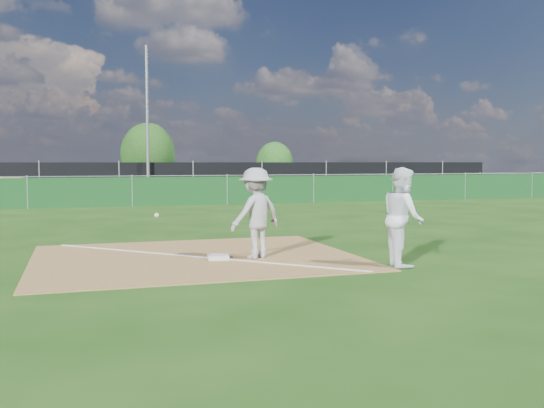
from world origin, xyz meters
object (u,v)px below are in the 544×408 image
at_px(first_base, 218,257).
at_px(car_left, 8,182).
at_px(tree_mid, 148,154).
at_px(tree_right, 275,163).
at_px(car_mid, 92,180).
at_px(car_right, 168,181).
at_px(runner, 403,217).
at_px(light_pole, 147,121).
at_px(play_at_first, 256,213).

distance_m(first_base, car_left, 27.18).
xyz_separation_m(tree_mid, tree_right, (9.43, -1.02, -0.68)).
height_order(car_left, car_mid, car_mid).
bearing_deg(tree_right, tree_mid, 173.82).
distance_m(car_right, tree_mid, 7.51).
height_order(first_base, runner, runner).
bearing_deg(car_left, tree_mid, -68.87).
distance_m(runner, car_right, 28.40).
bearing_deg(light_pole, first_base, -92.99).
height_order(tree_mid, tree_right, tree_mid).
bearing_deg(runner, tree_right, -0.81).
xyz_separation_m(first_base, car_left, (-6.22, 26.45, 0.61)).
relative_size(first_base, play_at_first, 0.15).
bearing_deg(first_base, tree_mid, 85.85).
bearing_deg(tree_right, light_pole, -134.43).
bearing_deg(car_left, play_at_first, 174.51).
bearing_deg(play_at_first, car_left, 104.66).
distance_m(runner, car_mid, 29.79).
height_order(light_pole, car_mid, light_pole).
relative_size(first_base, car_left, 0.10).
height_order(light_pole, car_right, light_pole).
bearing_deg(first_base, tree_right, 70.20).
relative_size(first_base, car_mid, 0.09).
bearing_deg(car_right, car_mid, 83.85).
bearing_deg(tree_mid, car_right, -86.65).
xyz_separation_m(first_base, play_at_first, (0.71, -0.07, 0.81)).
bearing_deg(car_left, tree_right, -90.10).
distance_m(car_left, tree_right, 19.32).
bearing_deg(tree_mid, car_left, -138.71).
bearing_deg(runner, car_left, 31.78).
height_order(light_pole, tree_mid, light_pole).
bearing_deg(play_at_first, car_right, 85.35).
bearing_deg(first_base, runner, -28.49).
bearing_deg(tree_right, first_base, -109.80).
distance_m(play_at_first, tree_right, 34.98).
bearing_deg(runner, car_right, 13.78).
bearing_deg(tree_mid, runner, -89.22).
height_order(play_at_first, car_right, play_at_first).
distance_m(light_pole, car_mid, 7.17).
distance_m(runner, tree_mid, 35.72).
bearing_deg(first_base, car_right, 83.83).
height_order(car_left, car_right, car_left).
distance_m(runner, car_left, 29.52).
distance_m(first_base, tree_right, 35.18).
xyz_separation_m(car_right, tree_right, (9.00, 6.27, 1.07)).
relative_size(light_pole, play_at_first, 3.15).
height_order(car_left, tree_mid, tree_mid).
bearing_deg(first_base, play_at_first, -5.34).
xyz_separation_m(car_mid, tree_right, (13.54, 5.24, 1.02)).
distance_m(car_right, tree_right, 11.02).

